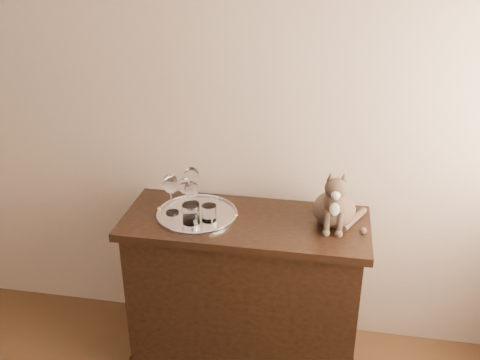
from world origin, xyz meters
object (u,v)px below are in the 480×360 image
Objects in this scene: tray at (197,215)px; wine_glass_a at (185,194)px; wine_glass_c at (171,194)px; sideboard at (245,291)px; cat at (336,194)px; wine_glass_d at (192,198)px; tumbler_b at (191,214)px; wine_glass_b at (192,186)px; tumbler_a at (209,213)px.

wine_glass_a is (-0.06, 0.03, 0.09)m from tray.
sideboard is at bearing 1.18° from wine_glass_c.
cat is (0.79, 0.05, 0.04)m from wine_glass_c.
wine_glass_a reaches higher than tray.
tray is 2.20× the size of wine_glass_d.
sideboard is 0.72m from cat.
tray is 2.30× the size of wine_glass_a.
tumbler_b is (0.06, -0.12, -0.04)m from wine_glass_a.
cat reaches higher than tumbler_b.
wine_glass_c is 0.15m from tumbler_b.
wine_glass_b is (-0.29, 0.10, 0.54)m from sideboard.
sideboard is 0.49m from tray.
sideboard is 0.62m from wine_glass_b.
wine_glass_c is (-0.06, -0.04, 0.02)m from wine_glass_a.
sideboard is 0.50m from tumbler_a.
tray reaches higher than sideboard.
wine_glass_c is (-0.12, -0.01, 0.11)m from tray.
cat is at bearing 10.75° from tumbler_b.
tray is 0.10m from tumbler_b.
tumbler_a is at bearing -12.43° from wine_glass_c.
wine_glass_a is 0.14m from tumbler_b.
wine_glass_c is 2.20× the size of tumbler_b.
wine_glass_d is at bearing -153.05° from tray.
wine_glass_c is (-0.07, -0.11, 0.00)m from wine_glass_b.
tumbler_a is at bearing -35.24° from tray.
wine_glass_d reaches higher than tray.
wine_glass_b is at bearing 116.05° from tray.
wine_glass_c is at bearing 146.35° from tumbler_b.
wine_glass_d is (0.10, -0.00, -0.01)m from wine_glass_c.
tray is 1.95× the size of wine_glass_b.
wine_glass_b is 0.98× the size of wine_glass_c.
wine_glass_d is at bearing -1.25° from wine_glass_c.
wine_glass_a is at bearing 34.13° from wine_glass_c.
tumbler_a reaches higher than tray.
wine_glass_b is 0.72m from cat.
tumbler_b is at bearing -156.36° from tumbler_a.
wine_glass_b is at bearing 160.59° from sideboard.
cat is (0.68, 0.05, 0.06)m from wine_glass_d.
wine_glass_b reaches higher than tumbler_a.
wine_glass_a is 0.85× the size of wine_glass_b.
tumbler_b is (-0.08, -0.03, 0.01)m from tumbler_a.
tumbler_a is 0.85× the size of tumbler_b.
wine_glass_a is 0.06m from wine_glass_d.
wine_glass_d is at bearing -174.81° from cat.
wine_glass_a is 1.84× the size of tumbler_b.
wine_glass_b is at bearing 56.20° from wine_glass_c.
wine_glass_a is 0.17m from tumbler_a.
tumbler_a reaches higher than sideboard.
tray is at bearing 85.99° from tumbler_b.
cat is at bearing 8.90° from tumbler_a.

